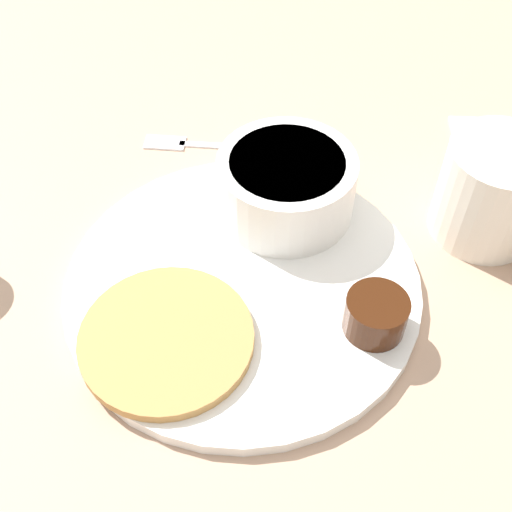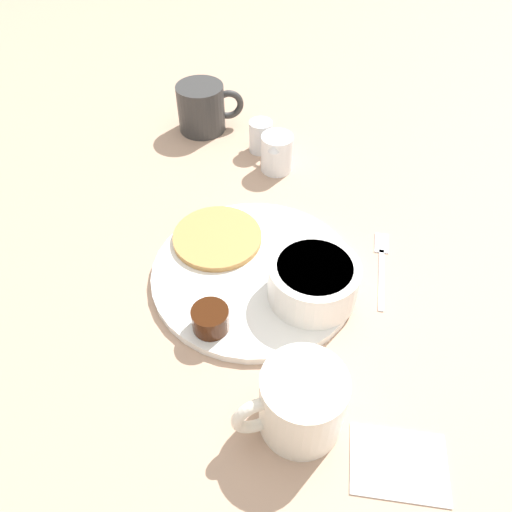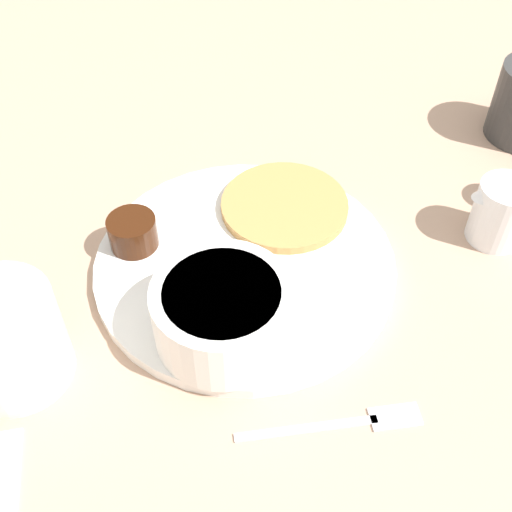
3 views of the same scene
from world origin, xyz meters
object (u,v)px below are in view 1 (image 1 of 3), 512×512
plate (243,284)px  coffee_mug (495,193)px  fork (200,144)px  bowl (286,184)px

plate → coffee_mug: bearing=-84.8°
plate → fork: plate is taller
bowl → fork: bearing=26.6°
fork → bowl: bearing=-153.4°
coffee_mug → fork: (0.16, 0.22, -0.04)m
plate → coffee_mug: size_ratio=2.33×
coffee_mug → fork: 0.28m
bowl → coffee_mug: 0.17m
plate → bowl: 0.09m
coffee_mug → fork: size_ratio=0.84×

